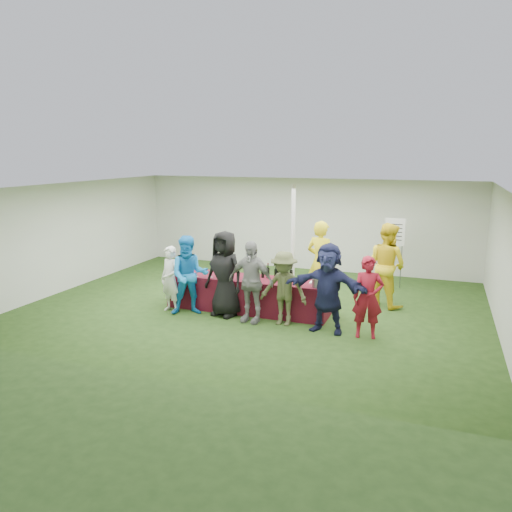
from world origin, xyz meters
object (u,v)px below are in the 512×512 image
(customer_5, at_px, (328,288))
(customer_6, at_px, (368,297))
(customer_2, at_px, (225,274))
(dump_bucket, at_px, (318,283))
(staff_back, at_px, (387,265))
(customer_3, at_px, (251,282))
(serving_table, at_px, (247,294))
(customer_0, at_px, (170,279))
(customer_1, at_px, (189,275))
(wine_list_sign, at_px, (394,237))
(staff_pourer, at_px, (321,262))
(customer_4, at_px, (284,288))

(customer_5, bearing_deg, customer_6, 3.62)
(customer_2, relative_size, customer_6, 1.17)
(dump_bucket, relative_size, staff_back, 0.12)
(dump_bucket, distance_m, staff_back, 2.06)
(customer_3, bearing_deg, dump_bucket, 24.17)
(customer_6, bearing_deg, serving_table, 155.05)
(customer_0, distance_m, customer_2, 1.25)
(serving_table, bearing_deg, customer_1, -149.37)
(dump_bucket, height_order, customer_0, customer_0)
(wine_list_sign, distance_m, customer_1, 5.43)
(customer_0, distance_m, customer_3, 1.89)
(customer_2, distance_m, customer_6, 3.05)
(customer_1, xyz_separation_m, customer_2, (0.74, 0.19, 0.06))
(staff_pourer, bearing_deg, customer_3, 76.67)
(dump_bucket, xyz_separation_m, customer_4, (-0.60, -0.37, -0.08))
(customer_3, bearing_deg, customer_5, 4.99)
(customer_3, distance_m, customer_6, 2.38)
(customer_1, bearing_deg, customer_4, -26.01)
(customer_1, bearing_deg, customer_3, -27.49)
(serving_table, bearing_deg, customer_6, -14.83)
(customer_5, bearing_deg, customer_0, -174.10)
(serving_table, bearing_deg, customer_3, -63.33)
(customer_2, bearing_deg, customer_4, 7.34)
(customer_0, bearing_deg, customer_5, 20.81)
(staff_back, bearing_deg, customer_3, 75.02)
(customer_5, bearing_deg, serving_table, 167.37)
(wine_list_sign, relative_size, customer_2, 0.98)
(dump_bucket, relative_size, customer_5, 0.13)
(serving_table, bearing_deg, customer_5, -19.27)
(serving_table, distance_m, customer_2, 0.78)
(wine_list_sign, relative_size, customer_0, 1.24)
(serving_table, bearing_deg, dump_bucket, -7.74)
(customer_4, bearing_deg, wine_list_sign, 67.79)
(customer_2, bearing_deg, customer_0, -158.84)
(dump_bucket, distance_m, customer_4, 0.71)
(dump_bucket, bearing_deg, staff_pourer, 100.80)
(staff_pourer, height_order, customer_0, staff_pourer)
(customer_1, height_order, customer_5, customer_5)
(customer_6, bearing_deg, customer_3, 168.14)
(wine_list_sign, bearing_deg, customer_0, -139.28)
(serving_table, height_order, customer_2, customer_2)
(dump_bucket, xyz_separation_m, customer_6, (1.08, -0.49, -0.06))
(staff_back, xyz_separation_m, customer_6, (-0.11, -2.17, -0.17))
(dump_bucket, bearing_deg, customer_6, -24.60)
(staff_pourer, relative_size, customer_4, 1.27)
(staff_pourer, bearing_deg, wine_list_sign, -108.36)
(wine_list_sign, bearing_deg, staff_back, -89.82)
(wine_list_sign, relative_size, customer_3, 1.06)
(staff_pourer, relative_size, customer_3, 1.14)
(dump_bucket, bearing_deg, customer_5, -55.69)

